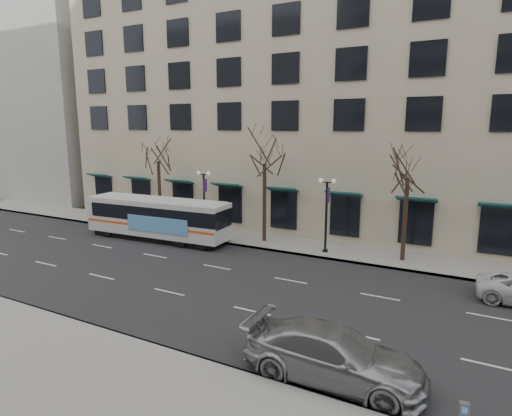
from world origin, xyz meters
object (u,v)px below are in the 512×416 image
Objects in this scene: lamp_post_right at (326,212)px; city_bus at (158,217)px; tree_far_mid at (265,150)px; pay_station at (464,414)px; tree_far_right at (409,163)px; tree_far_left at (158,150)px; lamp_post_left at (204,200)px; silver_car at (333,355)px.

lamp_post_right is 12.91m from city_bus.
pay_station is at bearing -48.51° from tree_far_mid.
tree_far_mid is 22.28m from pay_station.
tree_far_right is at bearing 6.85° from lamp_post_right.
lamp_post_left is (5.01, -0.60, -3.75)m from tree_far_left.
tree_far_mid is at bearing 19.03° from city_bus.
tree_far_mid is at bearing 173.17° from lamp_post_right.
lamp_post_right reaches higher than pay_station.
silver_car is (17.75, -11.57, -0.84)m from city_bus.
lamp_post_right is (15.01, -0.60, -3.75)m from tree_far_left.
lamp_post_right is at bearing 19.71° from silver_car.
tree_far_left is 25.56m from silver_car.
lamp_post_left and lamp_post_right have the same top height.
tree_far_right is at bearing 0.18° from silver_car.
tree_far_left is 29.65m from pay_station.
pay_station is (4.24, -16.10, -5.40)m from tree_far_right.
tree_far_mid reaches higher than lamp_post_left.
tree_far_mid is 18.79m from silver_car.
tree_far_left is 10.00m from tree_far_mid.
lamp_post_right is 15.08m from silver_car.
tree_far_left is 15.48m from lamp_post_right.
tree_far_mid is 1.64× the size of lamp_post_right.
city_bus is at bearing -168.94° from lamp_post_right.
lamp_post_right is (10.00, 0.00, 0.00)m from lamp_post_left.
pay_station is (14.24, -16.10, -5.88)m from tree_far_mid.
silver_car is at bearing -36.01° from tree_far_left.
tree_far_right is 17.50m from pay_station.
pay_station is (9.23, -15.50, -1.92)m from lamp_post_right.
tree_far_mid is 1.06× the size of tree_far_right.
tree_far_left reaches higher than tree_far_right.
tree_far_mid reaches higher than tree_far_right.
pay_station is (4.10, -1.46, 0.11)m from silver_car.
tree_far_mid is 7.08× the size of pay_station.
tree_far_mid reaches higher than tree_far_left.
pay_station is at bearing -110.00° from silver_car.
tree_far_left reaches higher than lamp_post_right.
tree_far_left is at bearing 53.63° from silver_car.
tree_far_mid is 0.72× the size of city_bus.
city_bus is 1.90× the size of silver_car.
city_bus is at bearing 137.31° from pay_station.
pay_station is at bearing -38.87° from lamp_post_left.
pay_station is at bearing -33.59° from tree_far_left.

